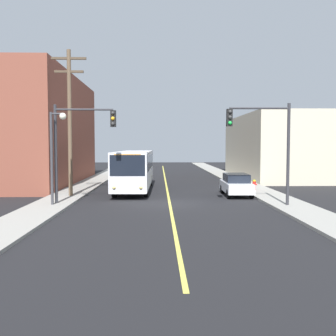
# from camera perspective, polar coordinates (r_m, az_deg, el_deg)

# --- Properties ---
(ground_plane) EXTENTS (120.00, 120.00, 0.00)m
(ground_plane) POSITION_cam_1_polar(r_m,az_deg,el_deg) (24.62, 0.24, -5.23)
(ground_plane) COLOR black
(sidewalk_left) EXTENTS (2.50, 90.00, 0.15)m
(sidewalk_left) POSITION_cam_1_polar(r_m,az_deg,el_deg) (35.15, -12.14, -2.61)
(sidewalk_left) COLOR gray
(sidewalk_left) RESTS_ON ground
(sidewalk_right) EXTENTS (2.50, 90.00, 0.15)m
(sidewalk_right) POSITION_cam_1_polar(r_m,az_deg,el_deg) (35.43, 11.60, -2.56)
(sidewalk_right) COLOR gray
(sidewalk_right) RESTS_ON ground
(lane_stripe_center) EXTENTS (0.16, 60.00, 0.01)m
(lane_stripe_center) POSITION_cam_1_polar(r_m,az_deg,el_deg) (39.52, -0.37, -1.98)
(lane_stripe_center) COLOR #D8CC4C
(lane_stripe_center) RESTS_ON ground
(building_left_brick) EXTENTS (10.00, 19.70, 10.16)m
(building_left_brick) POSITION_cam_1_polar(r_m,az_deg,el_deg) (39.56, -20.34, 5.17)
(building_left_brick) COLOR brown
(building_left_brick) RESTS_ON ground
(building_right_warehouse) EXTENTS (12.00, 18.32, 7.00)m
(building_right_warehouse) POSITION_cam_1_polar(r_m,az_deg,el_deg) (46.27, 17.81, 2.97)
(building_right_warehouse) COLOR beige
(building_right_warehouse) RESTS_ON ground
(city_bus) EXTENTS (2.77, 12.20, 3.20)m
(city_bus) POSITION_cam_1_polar(r_m,az_deg,el_deg) (31.60, -4.94, -0.04)
(city_bus) COLOR silver
(city_bus) RESTS_ON ground
(parked_car_white) EXTENTS (1.89, 4.43, 1.62)m
(parked_car_white) POSITION_cam_1_polar(r_m,az_deg,el_deg) (28.57, 10.04, -2.39)
(parked_car_white) COLOR silver
(parked_car_white) RESTS_ON ground
(utility_pole_near) EXTENTS (2.40, 0.28, 10.12)m
(utility_pole_near) POSITION_cam_1_polar(r_m,az_deg,el_deg) (27.87, -14.34, 7.44)
(utility_pole_near) COLOR brown
(utility_pole_near) RESTS_ON sidewalk_left
(traffic_signal_left_corner) EXTENTS (3.75, 0.48, 6.00)m
(traffic_signal_left_corner) POSITION_cam_1_polar(r_m,az_deg,el_deg) (24.05, -12.75, 4.77)
(traffic_signal_left_corner) COLOR #2D2D33
(traffic_signal_left_corner) RESTS_ON sidewalk_left
(traffic_signal_right_corner) EXTENTS (3.75, 0.48, 6.00)m
(traffic_signal_right_corner) POSITION_cam_1_polar(r_m,az_deg,el_deg) (23.35, 13.81, 4.80)
(traffic_signal_right_corner) COLOR #2D2D33
(traffic_signal_right_corner) RESTS_ON sidewalk_right
(street_lamp_left) EXTENTS (0.98, 0.40, 5.50)m
(street_lamp_left) POSITION_cam_1_polar(r_m,az_deg,el_deg) (23.84, -16.34, 3.38)
(street_lamp_left) COLOR #38383D
(street_lamp_left) RESTS_ON sidewalk_left
(fire_hydrant) EXTENTS (0.44, 0.26, 0.84)m
(fire_hydrant) POSITION_cam_1_polar(r_m,az_deg,el_deg) (31.21, 12.62, -2.42)
(fire_hydrant) COLOR red
(fire_hydrant) RESTS_ON sidewalk_right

